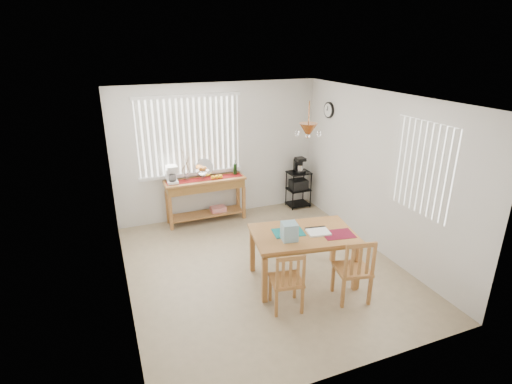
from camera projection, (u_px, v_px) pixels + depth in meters
name	position (u px, v px, depth m)	size (l,w,h in m)	color
ground	(263.00, 268.00, 6.20)	(4.00, 4.50, 0.01)	tan
room_shell	(264.00, 163.00, 5.61)	(4.20, 4.70, 2.70)	silver
sideboard	(206.00, 190.00, 7.60)	(1.52, 0.43, 0.86)	#AC723A
sideboard_items	(192.00, 173.00, 7.40)	(1.45, 0.36, 0.66)	maroon
wire_cart	(298.00, 186.00, 8.34)	(0.45, 0.36, 0.76)	black
cart_items	(299.00, 165.00, 8.19)	(0.18, 0.22, 0.31)	black
dining_table	(303.00, 238.00, 5.66)	(1.56, 1.14, 0.77)	#AC723A
table_items	(297.00, 232.00, 5.45)	(1.10, 0.68, 0.25)	#147374
chair_left	(287.00, 281.00, 5.11)	(0.46, 0.46, 0.86)	#AC723A
chair_right	(354.00, 270.00, 5.28)	(0.51, 0.51, 0.94)	#AC723A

